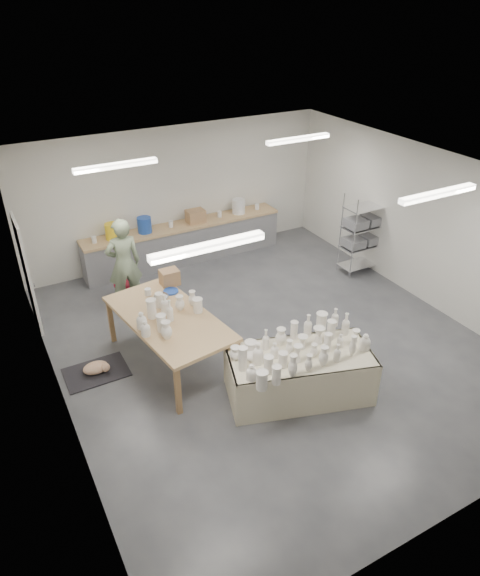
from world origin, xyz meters
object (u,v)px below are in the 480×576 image
potter (124,264)px  red_stool (123,284)px  drying_table (299,372)px  work_table (168,314)px

potter → red_stool: size_ratio=3.95×
drying_table → potter: bearing=128.6°
drying_table → red_stool: (-1.47, 4.05, -0.11)m
work_table → potter: potter is taller
red_stool → drying_table: bearing=-70.1°
drying_table → work_table: size_ratio=0.93×
drying_table → red_stool: bearing=127.3°
work_table → red_stool: (-0.09, 2.30, -0.58)m
work_table → red_stool: bearing=83.8°
work_table → potter: size_ratio=1.39×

